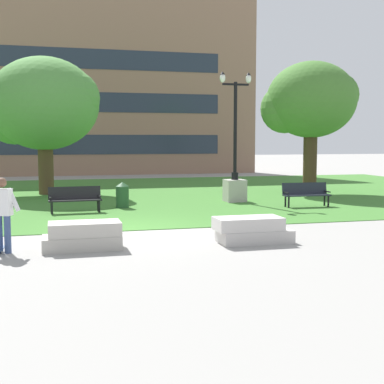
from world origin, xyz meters
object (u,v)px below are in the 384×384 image
object	(u,v)px
person_skateboarder	(3,211)
trash_bin	(122,195)
concrete_block_center	(83,236)
park_bench_near_left	(306,193)
concrete_block_left	(252,230)
park_bench_near_right	(75,198)
lamp_post_center	(235,176)

from	to	relation	value
person_skateboarder	trash_bin	size ratio (longest dim) A/B	1.78
concrete_block_center	park_bench_near_left	world-z (taller)	park_bench_near_left
concrete_block_center	park_bench_near_left	xyz separation A→B (m)	(8.63, 5.86, 0.23)
concrete_block_center	trash_bin	size ratio (longest dim) A/B	1.87
concrete_block_left	trash_bin	xyz separation A→B (m)	(-2.26, 7.51, 0.20)
park_bench_near_right	trash_bin	world-z (taller)	trash_bin
concrete_block_left	concrete_block_center	bearing A→B (deg)	176.70
concrete_block_left	lamp_post_center	distance (m)	8.72
concrete_block_center	trash_bin	bearing A→B (deg)	75.83
concrete_block_center	park_bench_near_left	distance (m)	10.43
concrete_block_left	park_bench_near_right	world-z (taller)	park_bench_near_right
lamp_post_center	concrete_block_left	bearing A→B (deg)	-106.40
concrete_block_left	trash_bin	size ratio (longest dim) A/B	1.98
park_bench_near_right	lamp_post_center	world-z (taller)	lamp_post_center
concrete_block_center	park_bench_near_left	bearing A→B (deg)	34.19
concrete_block_center	park_bench_near_right	bearing A→B (deg)	89.35
lamp_post_center	trash_bin	distance (m)	4.82
park_bench_near_left	park_bench_near_right	xyz separation A→B (m)	(-8.55, 0.49, 0.00)
lamp_post_center	trash_bin	world-z (taller)	lamp_post_center
concrete_block_left	person_skateboarder	xyz separation A→B (m)	(-5.86, 0.24, 0.66)
concrete_block_center	park_bench_near_right	distance (m)	6.35
park_bench_near_right	lamp_post_center	xyz separation A→B (m)	(6.48, 1.75, 0.54)
person_skateboarder	concrete_block_center	bearing A→B (deg)	-0.13
park_bench_near_left	park_bench_near_right	bearing A→B (deg)	176.75
park_bench_near_left	concrete_block_center	bearing A→B (deg)	-145.81
person_skateboarder	lamp_post_center	distance (m)	11.61
person_skateboarder	lamp_post_center	bearing A→B (deg)	44.24
person_skateboarder	park_bench_near_left	distance (m)	11.93
concrete_block_center	trash_bin	world-z (taller)	trash_bin
concrete_block_left	park_bench_near_right	size ratio (longest dim) A/B	1.04
concrete_block_left	lamp_post_center	world-z (taller)	lamp_post_center
park_bench_near_left	park_bench_near_right	world-z (taller)	same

